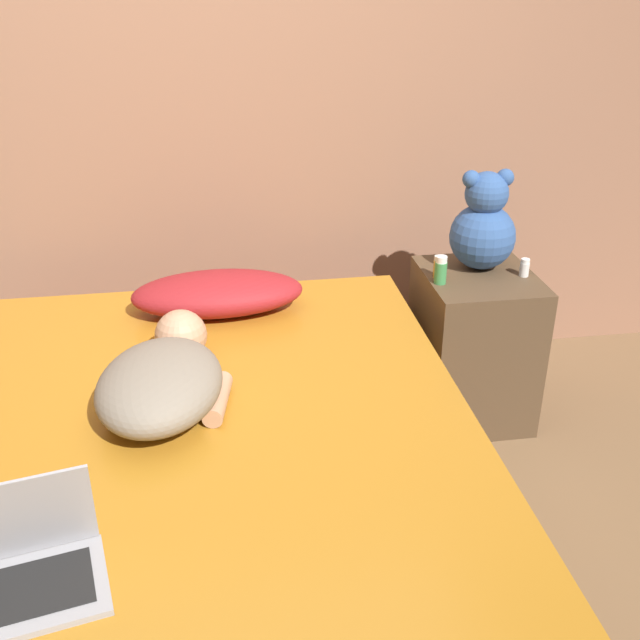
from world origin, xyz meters
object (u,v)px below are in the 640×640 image
(person_lying, at_px, (164,378))
(teddy_bear, at_px, (483,226))
(laptop, at_px, (24,565))
(bottle_amber, at_px, (438,267))
(pillow, at_px, (218,293))
(bottle_green, at_px, (441,270))
(bottle_white, at_px, (525,268))

(person_lying, bearing_deg, teddy_bear, 38.75)
(teddy_bear, bearing_deg, person_lying, -151.50)
(person_lying, xyz_separation_m, laptop, (-0.28, -0.68, -0.03))
(teddy_bear, xyz_separation_m, bottle_amber, (-0.19, -0.07, -0.13))
(laptop, xyz_separation_m, bottle_amber, (1.28, 1.26, 0.08))
(pillow, relative_size, bottle_green, 5.90)
(teddy_bear, bearing_deg, pillow, -177.54)
(pillow, height_order, bottle_green, bottle_green)
(person_lying, relative_size, bottle_amber, 7.84)
(pillow, bearing_deg, laptop, -109.37)
(bottle_white, distance_m, bottle_green, 0.34)
(laptop, xyz_separation_m, bottle_white, (1.61, 1.22, 0.08))
(laptop, distance_m, bottle_green, 1.75)
(pillow, height_order, laptop, laptop)
(laptop, height_order, bottle_white, laptop)
(person_lying, bearing_deg, pillow, 84.13)
(bottle_white, xyz_separation_m, bottle_green, (-0.34, -0.02, 0.02))
(pillow, xyz_separation_m, bottle_white, (1.16, -0.07, 0.06))
(laptop, relative_size, teddy_bear, 0.94)
(bottle_green, bearing_deg, teddy_bear, 32.51)
(person_lying, height_order, bottle_green, bottle_green)
(person_lying, relative_size, teddy_bear, 1.72)
(laptop, bearing_deg, bottle_amber, 32.34)
(bottle_white, xyz_separation_m, bottle_amber, (-0.33, 0.04, 0.01))
(person_lying, xyz_separation_m, bottle_amber, (1.01, 0.58, 0.05))
(bottle_white, distance_m, bottle_amber, 0.33)
(pillow, distance_m, bottle_green, 0.83)
(laptop, distance_m, teddy_bear, 2.00)
(laptop, height_order, bottle_amber, laptop)
(pillow, xyz_separation_m, bottle_amber, (0.83, -0.03, 0.06))
(teddy_bear, bearing_deg, bottle_white, -38.87)
(teddy_bear, distance_m, bottle_amber, 0.24)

